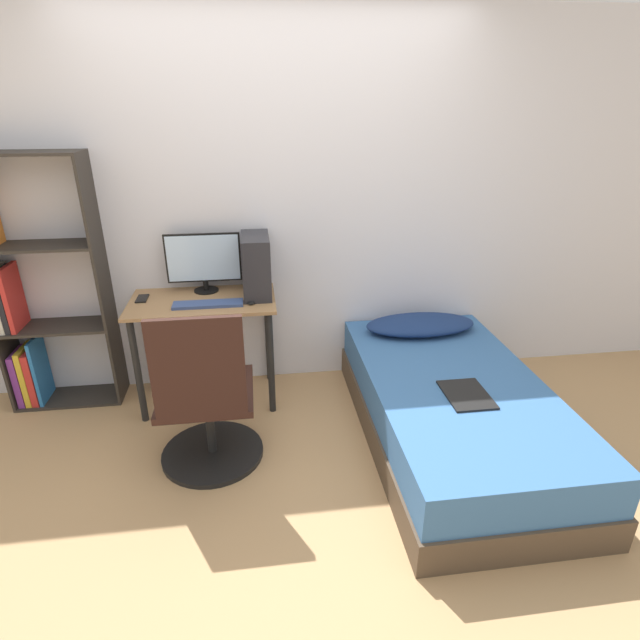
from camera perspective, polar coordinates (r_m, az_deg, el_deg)
name	(u,v)px	position (r m, az deg, el deg)	size (l,w,h in m)	color
ground_plane	(300,498)	(2.81, -2.33, -19.69)	(14.00, 14.00, 0.00)	tan
wall_back	(277,211)	(3.46, -4.91, 12.28)	(8.00, 0.05, 2.50)	silver
desk	(204,319)	(3.39, -13.08, 0.10)	(0.94, 0.53, 0.75)	#997047
bookshelf	(30,301)	(3.73, -30.22, 1.93)	(0.70, 0.28, 1.67)	#2D2823
office_chair	(207,409)	(2.88, -12.80, -9.92)	(0.59, 0.59, 0.99)	black
bed	(452,410)	(3.18, 14.88, -9.94)	(1.03, 1.88, 0.42)	#4C3D2D
pillow	(420,324)	(3.61, 11.39, -0.50)	(0.78, 0.36, 0.11)	navy
magazine	(466,395)	(2.93, 16.39, -8.17)	(0.24, 0.32, 0.01)	black
monitor	(204,260)	(3.42, -13.16, 6.64)	(0.49, 0.16, 0.40)	black
keyboard	(208,304)	(3.23, -12.67, 1.79)	(0.44, 0.11, 0.02)	#33477A
pc_tower	(256,265)	(3.31, -7.30, 6.20)	(0.18, 0.37, 0.40)	#232328
mouse	(251,302)	(3.21, -7.89, 2.06)	(0.06, 0.09, 0.02)	black
phone	(142,299)	(3.45, -19.66, 2.33)	(0.07, 0.14, 0.01)	black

